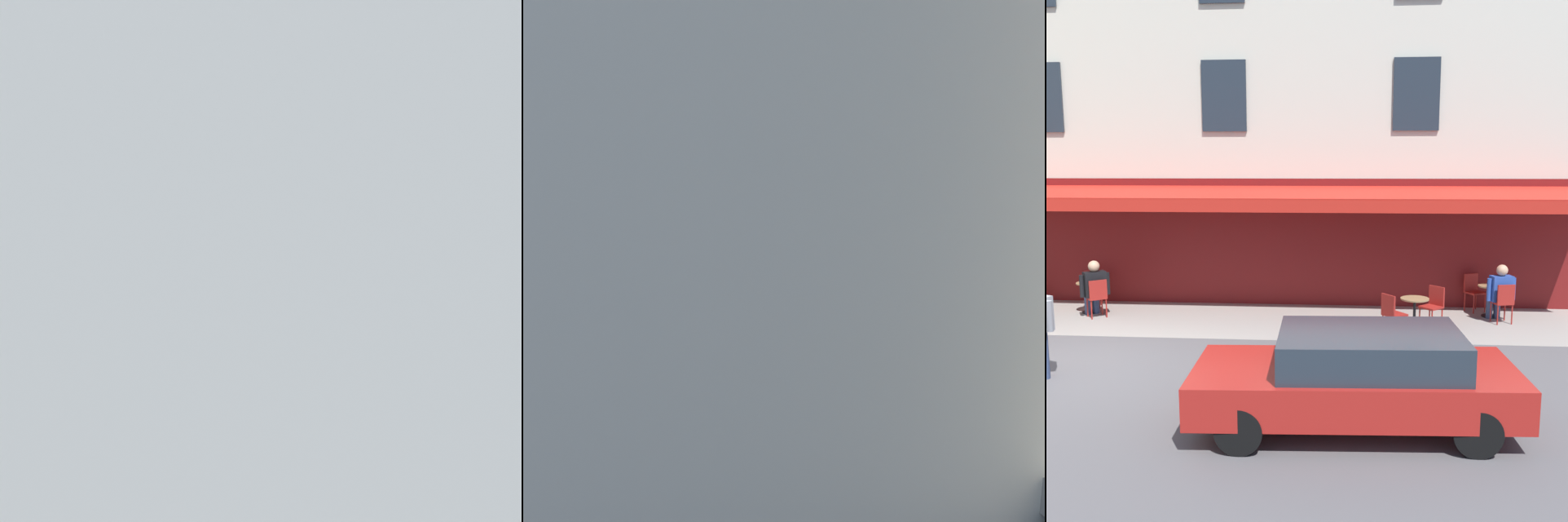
{
  "view_description": "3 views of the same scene",
  "coord_description": "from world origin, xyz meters",
  "views": [
    {
      "loc": [
        -14.57,
        -9.99,
        7.5
      ],
      "look_at": [
        -2.59,
        -4.29,
        1.54
      ],
      "focal_mm": 39.61,
      "sensor_mm": 36.0,
      "label": 1
    },
    {
      "loc": [
        9.79,
        -10.34,
        4.18
      ],
      "look_at": [
        -2.98,
        -4.14,
        1.43
      ],
      "focal_mm": 37.91,
      "sensor_mm": 36.0,
      "label": 2
    },
    {
      "loc": [
        -4.83,
        9.57,
        3.47
      ],
      "look_at": [
        -3.85,
        -3.2,
        1.42
      ],
      "focal_mm": 40.17,
      "sensor_mm": 36.0,
      "label": 3
    }
  ],
  "objects": [
    {
      "name": "parked_car_red",
      "position": [
        -4.95,
        2.07,
        0.71
      ],
      "size": [
        4.39,
        2.02,
        1.33
      ],
      "color": "#A81E19",
      "rests_on": "ground_plane"
    },
    {
      "name": "seated_companion_in_blue",
      "position": [
        -8.19,
        -3.66,
        0.71
      ],
      "size": [
        0.67,
        0.61,
        1.32
      ],
      "color": "navy",
      "rests_on": "ground_plane"
    },
    {
      "name": "cafe_chair_red_back_row",
      "position": [
        3.22,
        -3.34,
        0.55
      ],
      "size": [
        0.46,
        0.46,
        0.91
      ],
      "color": "maroon",
      "rests_on": "ground_plane"
    },
    {
      "name": "cafe_chair_red_corner_left",
      "position": [
        1.05,
        -3.25,
        0.55
      ],
      "size": [
        0.56,
        0.56,
        0.91
      ],
      "color": "maroon",
      "rests_on": "ground_plane"
    },
    {
      "name": "sidewalk_cafe_terrace",
      "position": [
        -3.25,
        -3.4,
        0.0
      ],
      "size": [
        20.5,
        3.2,
        0.01
      ],
      "primitive_type": "cube",
      "color": "gray",
      "rests_on": "ground_plane"
    },
    {
      "name": "ground_plane",
      "position": [
        0.0,
        0.0,
        0.0
      ],
      "size": [
        70.0,
        70.0,
        0.0
      ],
      "primitive_type": "plane",
      "color": "#565456"
    },
    {
      "name": "cafe_table_mid_terrace",
      "position": [
        -8.1,
        -4.07,
        0.49
      ],
      "size": [
        0.6,
        0.6,
        0.75
      ],
      "color": "black",
      "rests_on": "ground_plane"
    },
    {
      "name": "cafe_chair_red_corner_right",
      "position": [
        3.13,
        -2.11,
        0.55
      ],
      "size": [
        0.5,
        0.5,
        0.91
      ],
      "color": "maroon",
      "rests_on": "ground_plane"
    },
    {
      "name": "potted_plant_entrance_right",
      "position": [
        3.59,
        -4.43,
        0.38
      ],
      "size": [
        0.44,
        0.44,
        0.79
      ],
      "color": "#4C4C51",
      "rests_on": "ground_plane"
    },
    {
      "name": "cafe_chair_red_near_door",
      "position": [
        -7.8,
        -4.63,
        0.55
      ],
      "size": [
        0.54,
        0.54,
        0.91
      ],
      "color": "maroon",
      "rests_on": "ground_plane"
    },
    {
      "name": "cafe_chair_red_by_window",
      "position": [
        1.65,
        -4.34,
        0.55
      ],
      "size": [
        0.5,
        0.5,
        0.91
      ],
      "color": "maroon",
      "rests_on": "ground_plane"
    },
    {
      "name": "cafe_chair_red_kerbside",
      "position": [
        -6.63,
        -3.02,
        0.55
      ],
      "size": [
        0.57,
        0.57,
        0.91
      ],
      "color": "maroon",
      "rests_on": "ground_plane"
    },
    {
      "name": "cafe_table_near_entrance",
      "position": [
        -6.17,
        -2.58,
        0.49
      ],
      "size": [
        0.6,
        0.6,
        0.75
      ],
      "color": "black",
      "rests_on": "ground_plane"
    },
    {
      "name": "cafe_table_streetside",
      "position": [
        3.32,
        -2.72,
        0.49
      ],
      "size": [
        0.6,
        0.6,
        0.75
      ],
      "color": "black",
      "rests_on": "ground_plane"
    },
    {
      "name": "walking_pedestrian_in_grey",
      "position": [
        0.32,
        0.62,
        0.96
      ],
      "size": [
        0.64,
        0.43,
        1.65
      ],
      "color": "navy",
      "rests_on": "ground_plane"
    },
    {
      "name": "cafe_chair_red_under_awning",
      "position": [
        -8.24,
        -3.45,
        0.55
      ],
      "size": [
        0.48,
        0.48,
        0.91
      ],
      "color": "maroon",
      "rests_on": "ground_plane"
    },
    {
      "name": "seated_patron_in_black",
      "position": [
        1.19,
        -3.42,
        0.71
      ],
      "size": [
        0.65,
        0.67,
        1.34
      ],
      "color": "navy",
      "rests_on": "ground_plane"
    },
    {
      "name": "cafe_chair_red_facing_street",
      "position": [
        -5.67,
        -2.2,
        0.55
      ],
      "size": [
        0.56,
        0.56,
        0.91
      ],
      "color": "maroon",
      "rests_on": "ground_plane"
    },
    {
      "name": "cafe_table_far_end",
      "position": [
        1.46,
        -3.74,
        0.49
      ],
      "size": [
        0.6,
        0.6,
        0.75
      ],
      "color": "black",
      "rests_on": "ground_plane"
    }
  ]
}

